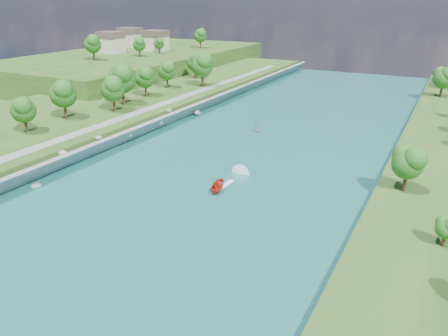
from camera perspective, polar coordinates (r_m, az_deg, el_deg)
The scene contains 11 objects.
ground at distance 70.61m, azimuth -5.92°, elevation -4.16°, with size 260.00×260.00×0.00m, color #2D5119.
river_water at distance 86.53m, azimuth 1.37°, elevation 0.93°, with size 55.00×240.00×0.10m, color #16574E.
berm_west at distance 116.12m, azimuth -21.40°, elevation 5.69°, with size 45.00×240.00×3.50m, color #2D5119.
ridge_west at distance 191.04m, azimuth -11.14°, elevation 13.28°, with size 60.00×120.00×9.00m, color #2D5119.
riprap_bank at distance 99.02m, azimuth -12.36°, elevation 4.17°, with size 4.51×236.00×4.24m.
riverside_path at distance 103.35m, azimuth -15.04°, elevation 5.66°, with size 3.00×200.00×0.10m, color gray.
ridge_houses at distance 197.78m, azimuth -11.86°, elevation 16.07°, with size 29.50×29.50×8.40m.
trees_west at distance 101.30m, azimuth -24.04°, elevation 7.53°, with size 18.16×149.67×12.84m.
trees_ridge at distance 184.07m, azimuth -9.71°, elevation 16.00°, with size 19.20×59.36×10.74m.
motorboat at distance 73.70m, azimuth -0.39°, elevation -2.17°, with size 3.60×19.12×2.04m.
raft at distance 106.55m, azimuth 4.18°, elevation 5.08°, with size 3.25×3.54×1.54m.
Camera 1 is at (35.96, -52.62, 30.39)m, focal length 35.00 mm.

